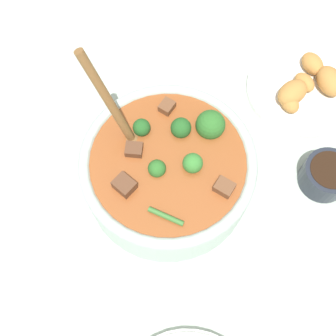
{
  "coord_description": "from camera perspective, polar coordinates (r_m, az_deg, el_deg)",
  "views": [
    {
      "loc": [
        -0.21,
        -0.12,
        0.61
      ],
      "look_at": [
        0.0,
        0.0,
        0.06
      ],
      "focal_mm": 45.0,
      "sensor_mm": 36.0,
      "label": 1
    }
  ],
  "objects": [
    {
      "name": "food_plate",
      "position": [
        0.76,
        17.92,
        10.31
      ],
      "size": [
        0.19,
        0.19,
        0.05
      ],
      "color": "white",
      "rests_on": "ground_plane"
    },
    {
      "name": "ground_plane",
      "position": [
        0.65,
        -0.0,
        -1.98
      ],
      "size": [
        4.0,
        4.0,
        0.0
      ],
      "primitive_type": "plane",
      "color": "#ADBCAD"
    },
    {
      "name": "condiment_bowl",
      "position": [
        0.68,
        20.68,
        -0.87
      ],
      "size": [
        0.07,
        0.07,
        0.04
      ],
      "color": "#232833",
      "rests_on": "ground_plane"
    },
    {
      "name": "stew_bowl",
      "position": [
        0.61,
        0.03,
        -0.12
      ],
      "size": [
        0.25,
        0.25,
        0.23
      ],
      "color": "#B2C6BC",
      "rests_on": "ground_plane"
    }
  ]
}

